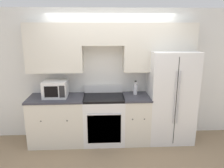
% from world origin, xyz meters
% --- Properties ---
extents(ground_plane, '(12.00, 12.00, 0.00)m').
position_xyz_m(ground_plane, '(0.00, 0.00, 0.00)').
color(ground_plane, '#937A5B').
extents(wall_back, '(8.00, 0.39, 2.60)m').
position_xyz_m(wall_back, '(0.01, 0.58, 1.54)').
color(wall_back, white).
rests_on(wall_back, ground_plane).
extents(lower_cabinets_left, '(1.07, 0.64, 0.94)m').
position_xyz_m(lower_cabinets_left, '(-1.07, 0.31, 0.47)').
color(lower_cabinets_left, silver).
rests_on(lower_cabinets_left, ground_plane).
extents(lower_cabinets_right, '(0.52, 0.64, 0.94)m').
position_xyz_m(lower_cabinets_right, '(0.48, 0.31, 0.47)').
color(lower_cabinets_right, silver).
rests_on(lower_cabinets_right, ground_plane).
extents(oven_range, '(0.78, 0.65, 1.10)m').
position_xyz_m(oven_range, '(-0.16, 0.31, 0.47)').
color(oven_range, white).
rests_on(oven_range, ground_plane).
extents(refrigerator, '(0.87, 0.78, 1.81)m').
position_xyz_m(refrigerator, '(1.16, 0.37, 0.91)').
color(refrigerator, white).
rests_on(refrigerator, ground_plane).
extents(microwave, '(0.45, 0.39, 0.32)m').
position_xyz_m(microwave, '(-1.08, 0.35, 1.10)').
color(microwave, white).
rests_on(microwave, lower_cabinets_left).
extents(bottle, '(0.08, 0.08, 0.28)m').
position_xyz_m(bottle, '(0.47, 0.42, 1.05)').
color(bottle, silver).
rests_on(bottle, lower_cabinets_right).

